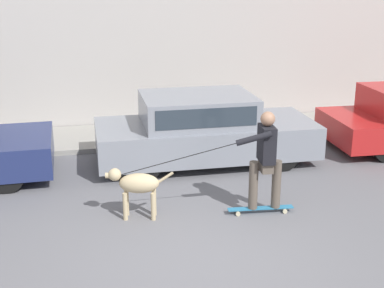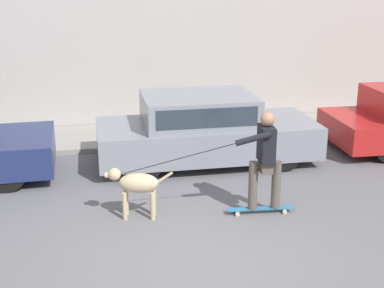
{
  "view_description": "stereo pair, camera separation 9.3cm",
  "coord_description": "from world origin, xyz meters",
  "views": [
    {
      "loc": [
        -1.46,
        -5.98,
        3.55
      ],
      "look_at": [
        0.29,
        1.95,
        0.95
      ],
      "focal_mm": 50.0,
      "sensor_mm": 36.0,
      "label": 1
    },
    {
      "loc": [
        -1.37,
        -6.0,
        3.55
      ],
      "look_at": [
        0.29,
        1.95,
        0.95
      ],
      "focal_mm": 50.0,
      "sensor_mm": 36.0,
      "label": 2
    }
  ],
  "objects": [
    {
      "name": "ground_plane",
      "position": [
        0.0,
        0.0,
        0.0
      ],
      "size": [
        36.0,
        36.0,
        0.0
      ],
      "primitive_type": "plane",
      "color": "slate"
    },
    {
      "name": "back_wall",
      "position": [
        0.0,
        6.68,
        2.77
      ],
      "size": [
        32.0,
        0.3,
        5.54
      ],
      "color": "#B2ADA8",
      "rests_on": "ground_plane"
    },
    {
      "name": "sidewalk_curb",
      "position": [
        0.0,
        5.58,
        0.05
      ],
      "size": [
        30.0,
        1.86,
        0.1
      ],
      "color": "gray",
      "rests_on": "ground_plane"
    },
    {
      "name": "parked_car_1",
      "position": [
        0.9,
        3.67,
        0.64
      ],
      "size": [
        4.23,
        1.8,
        1.35
      ],
      "rotation": [
        0.0,
        0.0,
        -0.01
      ],
      "color": "black",
      "rests_on": "ground_plane"
    },
    {
      "name": "dog",
      "position": [
        -0.67,
        1.44,
        0.54
      ],
      "size": [
        1.0,
        0.43,
        0.79
      ],
      "rotation": [
        0.0,
        0.0,
        2.92
      ],
      "color": "tan",
      "rests_on": "ground_plane"
    },
    {
      "name": "skateboarder",
      "position": [
        1.25,
        1.19,
        0.92
      ],
      "size": [
        2.72,
        0.62,
        1.62
      ],
      "rotation": [
        0.0,
        0.0,
        3.05
      ],
      "color": "beige",
      "rests_on": "ground_plane"
    }
  ]
}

